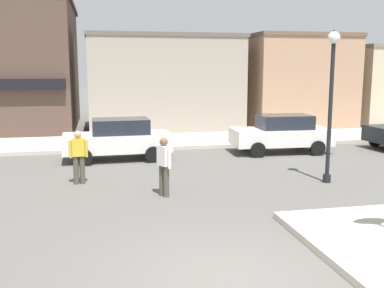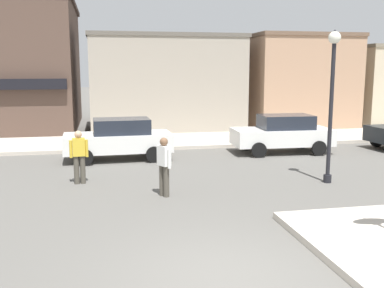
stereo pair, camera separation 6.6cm
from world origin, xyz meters
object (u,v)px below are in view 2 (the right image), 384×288
Objects in this scene: pedestrian_crossing_near at (164,165)px; pedestrian_crossing_far at (79,155)px; lamp_post at (332,85)px; parked_car_second at (283,133)px; parked_car_nearest at (119,138)px.

pedestrian_crossing_near is 1.00× the size of pedestrian_crossing_far.
lamp_post is 5.38m from parked_car_second.
parked_car_nearest is 2.52× the size of pedestrian_crossing_near.
pedestrian_crossing_far is (-1.31, -3.45, 0.06)m from parked_car_nearest.
pedestrian_crossing_near is at bearing -136.36° from parked_car_second.
parked_car_nearest is at bearing -179.14° from parked_car_second.
lamp_post is 7.78m from pedestrian_crossing_far.
pedestrian_crossing_far is (-2.31, 1.84, 0.00)m from pedestrian_crossing_near.
lamp_post is at bearing -96.75° from parked_car_second.
lamp_post is 2.82× the size of pedestrian_crossing_near.
parked_car_second is at bearing 24.05° from pedestrian_crossing_far.
parked_car_nearest and parked_car_second have the same top height.
pedestrian_crossing_near is at bearing -174.48° from lamp_post.
pedestrian_crossing_far is at bearing -110.83° from parked_car_nearest.
pedestrian_crossing_far reaches higher than parked_car_second.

